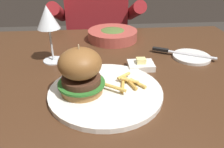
# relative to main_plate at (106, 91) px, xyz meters

# --- Properties ---
(dining_table) EXTENTS (1.21, 0.80, 0.74)m
(dining_table) POSITION_rel_main_plate_xyz_m (0.01, 0.18, -0.10)
(dining_table) COLOR #472B19
(dining_table) RESTS_ON ground
(main_plate) EXTENTS (0.31, 0.31, 0.01)m
(main_plate) POSITION_rel_main_plate_xyz_m (0.00, 0.00, 0.00)
(main_plate) COLOR white
(main_plate) RESTS_ON dining_table
(burger_sandwich) EXTENTS (0.12, 0.12, 0.13)m
(burger_sandwich) POSITION_rel_main_plate_xyz_m (-0.06, -0.00, 0.07)
(burger_sandwich) COLOR #9E6B38
(burger_sandwich) RESTS_ON main_plate
(fries_pile) EXTENTS (0.12, 0.11, 0.02)m
(fries_pile) POSITION_rel_main_plate_xyz_m (0.06, 0.01, 0.02)
(fries_pile) COLOR gold
(fries_pile) RESTS_ON main_plate
(wine_glass) EXTENTS (0.08, 0.08, 0.19)m
(wine_glass) POSITION_rel_main_plate_xyz_m (-0.17, 0.22, 0.14)
(wine_glass) COLOR silver
(wine_glass) RESTS_ON dining_table
(bread_plate) EXTENTS (0.14, 0.14, 0.01)m
(bread_plate) POSITION_rel_main_plate_xyz_m (0.33, 0.20, -0.00)
(bread_plate) COLOR white
(bread_plate) RESTS_ON dining_table
(table_knife) EXTENTS (0.21, 0.12, 0.01)m
(table_knife) POSITION_rel_main_plate_xyz_m (0.28, 0.23, 0.01)
(table_knife) COLOR silver
(table_knife) RESTS_ON bread_plate
(butter_dish) EXTENTS (0.08, 0.07, 0.04)m
(butter_dish) POSITION_rel_main_plate_xyz_m (0.13, 0.14, 0.00)
(butter_dish) COLOR white
(butter_dish) RESTS_ON dining_table
(soup_bowl) EXTENTS (0.21, 0.21, 0.05)m
(soup_bowl) POSITION_rel_main_plate_xyz_m (0.06, 0.42, 0.02)
(soup_bowl) COLOR #B24C42
(soup_bowl) RESTS_ON dining_table
(diner_person) EXTENTS (0.51, 0.36, 1.18)m
(diner_person) POSITION_rel_main_plate_xyz_m (-0.00, 0.86, -0.18)
(diner_person) COLOR #282833
(diner_person) RESTS_ON ground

